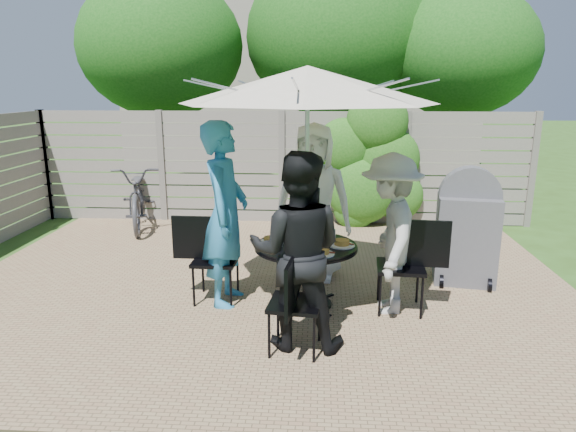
# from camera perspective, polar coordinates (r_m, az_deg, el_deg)

# --- Properties ---
(backyard_envelope) EXTENTS (60.00, 60.00, 5.00)m
(backyard_envelope) POSITION_cam_1_polar(r_m,az_deg,el_deg) (15.62, 1.70, 15.66)
(backyard_envelope) COLOR #2C4816
(backyard_envelope) RESTS_ON ground
(patio_table) EXTENTS (1.09, 1.09, 0.67)m
(patio_table) POSITION_cam_1_polar(r_m,az_deg,el_deg) (5.27, 2.01, -5.29)
(patio_table) COLOR black
(patio_table) RESTS_ON ground
(umbrella) EXTENTS (2.65, 2.65, 2.41)m
(umbrella) POSITION_cam_1_polar(r_m,az_deg,el_deg) (4.96, 2.19, 14.35)
(umbrella) COLOR silver
(umbrella) RESTS_ON ground
(chair_back) EXTENTS (0.47, 0.69, 0.95)m
(chair_back) POSITION_cam_1_polar(r_m,az_deg,el_deg) (6.24, 2.83, -3.92)
(chair_back) COLOR black
(chair_back) RESTS_ON ground
(person_back) EXTENTS (0.93, 0.64, 1.84)m
(person_back) POSITION_cam_1_polar(r_m,az_deg,el_deg) (5.94, 2.81, 1.49)
(person_back) COLOR white
(person_back) RESTS_ON ground
(chair_left) EXTENTS (0.68, 0.46, 0.93)m
(chair_left) POSITION_cam_1_polar(r_m,az_deg,el_deg) (5.50, -8.15, -6.65)
(chair_left) COLOR black
(chair_left) RESTS_ON ground
(person_left) EXTENTS (0.50, 0.72, 1.91)m
(person_left) POSITION_cam_1_polar(r_m,az_deg,el_deg) (5.26, -6.98, 0.13)
(person_left) COLOR teal
(person_left) RESTS_ON ground
(chair_front) EXTENTS (0.48, 0.67, 0.90)m
(chair_front) POSITION_cam_1_polar(r_m,az_deg,el_deg) (4.46, 0.77, -11.81)
(chair_front) COLOR black
(chair_front) RESTS_ON ground
(person_front) EXTENTS (0.88, 0.71, 1.72)m
(person_front) POSITION_cam_1_polar(r_m,az_deg,el_deg) (4.36, 1.01, -4.03)
(person_front) COLOR black
(person_front) RESTS_ON ground
(chair_right) EXTENTS (0.71, 0.50, 0.96)m
(chair_right) POSITION_cam_1_polar(r_m,az_deg,el_deg) (5.33, 12.47, -7.42)
(chair_right) COLOR black
(chair_right) RESTS_ON ground
(person_right) EXTENTS (0.67, 1.08, 1.61)m
(person_right) POSITION_cam_1_polar(r_m,az_deg,el_deg) (5.16, 11.27, -2.05)
(person_right) COLOR #A6A5A2
(person_right) RESTS_ON ground
(plate_back) EXTENTS (0.26, 0.26, 0.06)m
(plate_back) POSITION_cam_1_polar(r_m,az_deg,el_deg) (5.54, 2.38, -1.83)
(plate_back) COLOR white
(plate_back) RESTS_ON patio_table
(plate_left) EXTENTS (0.26, 0.26, 0.06)m
(plate_left) POSITION_cam_1_polar(r_m,az_deg,el_deg) (5.24, -1.90, -2.78)
(plate_left) COLOR white
(plate_left) RESTS_ON patio_table
(plate_front) EXTENTS (0.26, 0.26, 0.06)m
(plate_front) POSITION_cam_1_polar(r_m,az_deg,el_deg) (4.85, 1.62, -4.17)
(plate_front) COLOR white
(plate_front) RESTS_ON patio_table
(plate_right) EXTENTS (0.26, 0.26, 0.06)m
(plate_right) POSITION_cam_1_polar(r_m,az_deg,el_deg) (5.17, 6.00, -3.06)
(plate_right) COLOR white
(plate_right) RESTS_ON patio_table
(plate_extra) EXTENTS (0.24, 0.24, 0.06)m
(plate_extra) POSITION_cam_1_polar(r_m,az_deg,el_deg) (4.90, 3.80, -4.03)
(plate_extra) COLOR white
(plate_extra) RESTS_ON patio_table
(glass_back) EXTENTS (0.07, 0.07, 0.14)m
(glass_back) POSITION_cam_1_polar(r_m,az_deg,el_deg) (5.44, 1.19, -1.62)
(glass_back) COLOR silver
(glass_back) RESTS_ON patio_table
(glass_left) EXTENTS (0.07, 0.07, 0.14)m
(glass_left) POSITION_cam_1_polar(r_m,az_deg,el_deg) (5.11, -0.98, -2.67)
(glass_left) COLOR silver
(glass_left) RESTS_ON patio_table
(glass_front) EXTENTS (0.07, 0.07, 0.14)m
(glass_front) POSITION_cam_1_polar(r_m,az_deg,el_deg) (4.92, 2.96, -3.35)
(glass_front) COLOR silver
(glass_front) RESTS_ON patio_table
(glass_right) EXTENTS (0.07, 0.07, 0.14)m
(glass_right) POSITION_cam_1_polar(r_m,az_deg,el_deg) (5.26, 4.96, -2.22)
(glass_right) COLOR silver
(glass_right) RESTS_ON patio_table
(syrup_jug) EXTENTS (0.09, 0.09, 0.16)m
(syrup_jug) POSITION_cam_1_polar(r_m,az_deg,el_deg) (5.23, 1.43, -2.16)
(syrup_jug) COLOR #59280C
(syrup_jug) RESTS_ON patio_table
(coffee_cup) EXTENTS (0.08, 0.08, 0.12)m
(coffee_cup) POSITION_cam_1_polar(r_m,az_deg,el_deg) (5.39, 3.31, -1.92)
(coffee_cup) COLOR #C6B293
(coffee_cup) RESTS_ON patio_table
(bicycle) EXTENTS (1.20, 2.08, 1.04)m
(bicycle) POSITION_cam_1_polar(r_m,az_deg,el_deg) (8.60, -16.19, 2.22)
(bicycle) COLOR #333338
(bicycle) RESTS_ON ground
(bbq_grill) EXTENTS (0.74, 0.61, 1.36)m
(bbq_grill) POSITION_cam_1_polar(r_m,az_deg,el_deg) (6.20, 19.24, -1.60)
(bbq_grill) COLOR #4E4F53
(bbq_grill) RESTS_ON ground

